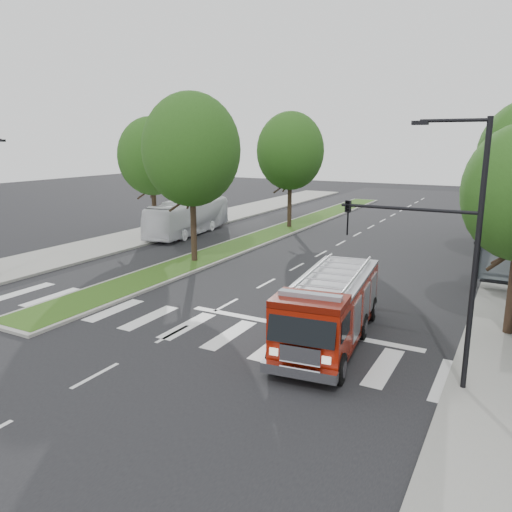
% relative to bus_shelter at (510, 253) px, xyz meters
% --- Properties ---
extents(ground, '(140.00, 140.00, 0.00)m').
position_rel_bus_shelter_xyz_m(ground, '(-11.20, -8.15, -2.04)').
color(ground, black).
rests_on(ground, ground).
extents(sidewalk_left, '(5.00, 80.00, 0.15)m').
position_rel_bus_shelter_xyz_m(sidewalk_left, '(-25.70, 1.85, -1.96)').
color(sidewalk_left, gray).
rests_on(sidewalk_left, ground).
extents(median, '(3.00, 50.00, 0.15)m').
position_rel_bus_shelter_xyz_m(median, '(-17.20, 9.85, -1.96)').
color(median, gray).
rests_on(median, ground).
extents(bus_shelter, '(3.20, 1.60, 2.61)m').
position_rel_bus_shelter_xyz_m(bus_shelter, '(0.00, 0.00, 0.00)').
color(bus_shelter, black).
rests_on(bus_shelter, ground).
extents(tree_median_near, '(5.80, 5.80, 10.16)m').
position_rel_bus_shelter_xyz_m(tree_median_near, '(-17.20, -2.15, 4.77)').
color(tree_median_near, black).
rests_on(tree_median_near, ground).
extents(tree_median_far, '(5.60, 5.60, 9.72)m').
position_rel_bus_shelter_xyz_m(tree_median_far, '(-17.20, 11.85, 4.45)').
color(tree_median_far, black).
rests_on(tree_median_far, ground).
extents(tree_left_mid, '(5.20, 5.20, 9.16)m').
position_rel_bus_shelter_xyz_m(tree_left_mid, '(-25.20, 3.85, 4.12)').
color(tree_left_mid, black).
rests_on(tree_left_mid, ground).
extents(streetlight_right_near, '(4.08, 0.22, 8.00)m').
position_rel_bus_shelter_xyz_m(streetlight_right_near, '(-1.59, -11.65, 2.63)').
color(streetlight_right_near, black).
rests_on(streetlight_right_near, ground).
extents(streetlight_right_far, '(2.11, 0.20, 8.00)m').
position_rel_bus_shelter_xyz_m(streetlight_right_far, '(-0.85, 11.85, 2.44)').
color(streetlight_right_far, black).
rests_on(streetlight_right_far, ground).
extents(fire_engine, '(3.23, 8.12, 2.74)m').
position_rel_bus_shelter_xyz_m(fire_engine, '(-5.55, -10.02, -0.72)').
color(fire_engine, '#590E04').
rests_on(fire_engine, ground).
extents(city_bus, '(3.47, 10.19, 2.78)m').
position_rel_bus_shelter_xyz_m(city_bus, '(-23.20, 5.59, -0.65)').
color(city_bus, white).
rests_on(city_bus, ground).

